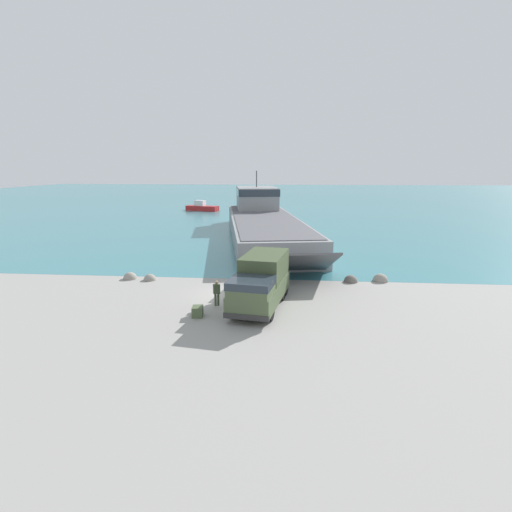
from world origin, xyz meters
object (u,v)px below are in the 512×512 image
object	(u,v)px
cargo_crate	(198,312)
moored_boat_a	(264,206)
soldier_on_ramp	(217,291)
landing_craft	(262,220)
moored_boat_b	(202,207)
military_truck	(261,281)

from	to	relation	value
cargo_crate	moored_boat_a	bearing A→B (deg)	90.18
moored_boat_a	cargo_crate	size ratio (longest dim) A/B	9.42
soldier_on_ramp	moored_boat_a	distance (m)	61.58
landing_craft	soldier_on_ramp	distance (m)	27.60
soldier_on_ramp	moored_boat_b	xyz separation A→B (m)	(-13.45, 56.97, -0.25)
military_truck	soldier_on_ramp	xyz separation A→B (m)	(-2.82, -0.17, -0.67)
moored_boat_a	military_truck	bearing A→B (deg)	85.73
landing_craft	moored_boat_a	distance (m)	34.11
military_truck	moored_boat_b	size ratio (longest dim) A/B	1.04
moored_boat_b	landing_craft	bearing A→B (deg)	43.52
soldier_on_ramp	military_truck	bearing A→B (deg)	77.97
soldier_on_ramp	cargo_crate	xyz separation A→B (m)	(-0.80, -2.02, -0.64)
landing_craft	soldier_on_ramp	xyz separation A→B (m)	(-1.06, -27.56, -1.12)
soldier_on_ramp	moored_boat_b	size ratio (longest dim) A/B	0.23
soldier_on_ramp	moored_boat_a	xyz separation A→B (m)	(-1.00, 61.57, -0.34)
military_truck	landing_craft	bearing A→B (deg)	-167.19
moored_boat_a	cargo_crate	bearing A→B (deg)	82.35
cargo_crate	soldier_on_ramp	bearing A→B (deg)	68.52
soldier_on_ramp	moored_boat_b	distance (m)	58.54
moored_boat_b	moored_boat_a	bearing A→B (deg)	127.52
landing_craft	cargo_crate	bearing A→B (deg)	-103.34
military_truck	cargo_crate	world-z (taller)	military_truck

